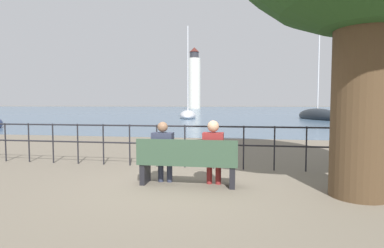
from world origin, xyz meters
TOP-DOWN VIEW (x-y plane):
  - ground_plane at (0.00, 0.00)m, footprint 1000.00×1000.00m
  - harbor_water at (0.00, 158.13)m, footprint 600.00×300.00m
  - park_bench at (0.00, -0.06)m, footprint 1.91×0.45m
  - seated_person_left at (-0.49, 0.02)m, footprint 0.40×0.35m
  - seated_person_right at (0.49, 0.01)m, footprint 0.39×0.35m
  - promenade_railing at (0.00, 1.58)m, footprint 14.98×0.04m
  - sailboat_2 at (9.11, 28.41)m, footprint 3.95×8.01m
  - sailboat_3 at (-5.33, 29.85)m, footprint 3.20×8.63m
  - harbor_lighthouse at (-19.10, 122.56)m, footprint 5.34×5.34m

SIDE VIEW (x-z plane):
  - ground_plane at x=0.00m, z-range 0.00..0.00m
  - harbor_water at x=0.00m, z-range 0.00..0.01m
  - sailboat_3 at x=-5.33m, z-range -5.32..5.95m
  - sailboat_2 at x=9.11m, z-range -5.66..6.41m
  - park_bench at x=0.00m, z-range -0.01..0.89m
  - seated_person_left at x=-0.49m, z-range 0.06..1.27m
  - seated_person_right at x=0.49m, z-range 0.06..1.31m
  - promenade_railing at x=0.00m, z-range 0.17..1.22m
  - harbor_lighthouse at x=-19.10m, z-range -0.91..25.29m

